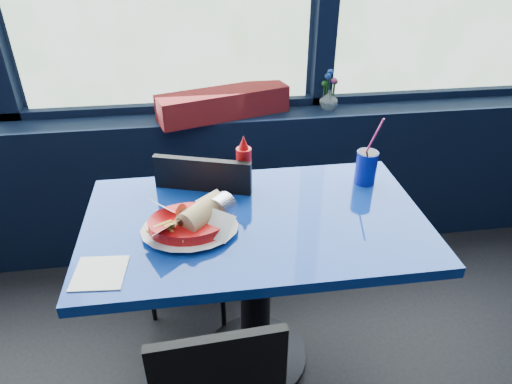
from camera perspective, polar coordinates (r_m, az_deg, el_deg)
name	(u,v)px	position (r m, az deg, el deg)	size (l,w,h in m)	color
window_sill	(179,184)	(2.53, -9.55, 0.95)	(5.00, 0.26, 0.80)	black
near_table	(255,258)	(1.72, -0.07, -8.25)	(1.20, 0.70, 0.75)	black
chair_near_back	(198,225)	(2.01, -7.28, -4.09)	(0.50, 0.50, 0.88)	black
planter_box	(223,103)	(2.30, -4.09, 10.99)	(0.65, 0.16, 0.13)	maroon
flower_vase	(329,97)	(2.41, 9.10, 11.60)	(0.12, 0.13, 0.20)	silver
food_basket	(191,222)	(1.54, -8.08, -3.72)	(0.36, 0.36, 0.11)	red
ketchup_bottle	(244,165)	(1.75, -1.52, 3.40)	(0.06, 0.06, 0.22)	red
soda_cup	(366,167)	(1.84, 13.60, 3.11)	(0.08, 0.08, 0.28)	#0C178C
napkin	(100,273)	(1.46, -18.95, -9.55)	(0.15, 0.15, 0.00)	white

